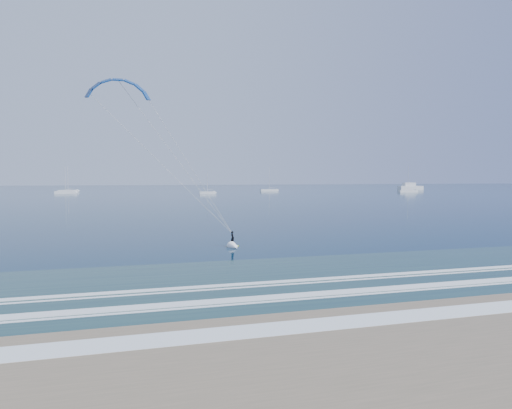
{
  "coord_description": "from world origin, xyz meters",
  "views": [
    {
      "loc": [
        -17.36,
        -21.88,
        7.71
      ],
      "look_at": [
        -4.33,
        23.83,
        4.88
      ],
      "focal_mm": 32.0,
      "sensor_mm": 36.0,
      "label": 1
    }
  ],
  "objects_px": {
    "sailboat_4": "(269,190)",
    "sailboat_5": "(408,191)",
    "motor_yacht": "(410,187)",
    "sailboat_2": "(68,191)",
    "sailboat_3": "(207,193)",
    "kitesurfer_rig": "(179,162)",
    "sailboat_1": "(65,192)"
  },
  "relations": [
    {
      "from": "sailboat_4",
      "to": "sailboat_5",
      "type": "height_order",
      "value": "sailboat_5"
    },
    {
      "from": "motor_yacht",
      "to": "sailboat_2",
      "type": "bearing_deg",
      "value": 177.75
    },
    {
      "from": "sailboat_3",
      "to": "kitesurfer_rig",
      "type": "bearing_deg",
      "value": -100.81
    },
    {
      "from": "sailboat_3",
      "to": "sailboat_5",
      "type": "height_order",
      "value": "sailboat_5"
    },
    {
      "from": "sailboat_1",
      "to": "sailboat_2",
      "type": "bearing_deg",
      "value": 93.58
    },
    {
      "from": "motor_yacht",
      "to": "sailboat_4",
      "type": "height_order",
      "value": "sailboat_4"
    },
    {
      "from": "sailboat_2",
      "to": "sailboat_4",
      "type": "distance_m",
      "value": 106.36
    },
    {
      "from": "sailboat_2",
      "to": "sailboat_1",
      "type": "bearing_deg",
      "value": -86.42
    },
    {
      "from": "kitesurfer_rig",
      "to": "sailboat_1",
      "type": "distance_m",
      "value": 188.66
    },
    {
      "from": "motor_yacht",
      "to": "sailboat_5",
      "type": "bearing_deg",
      "value": -125.76
    },
    {
      "from": "sailboat_3",
      "to": "sailboat_4",
      "type": "distance_m",
      "value": 50.61
    },
    {
      "from": "motor_yacht",
      "to": "sailboat_1",
      "type": "relative_size",
      "value": 1.23
    },
    {
      "from": "sailboat_5",
      "to": "sailboat_1",
      "type": "bearing_deg",
      "value": 170.27
    },
    {
      "from": "sailboat_4",
      "to": "sailboat_3",
      "type": "bearing_deg",
      "value": -142.02
    },
    {
      "from": "sailboat_1",
      "to": "sailboat_2",
      "type": "height_order",
      "value": "sailboat_2"
    },
    {
      "from": "kitesurfer_rig",
      "to": "sailboat_5",
      "type": "xyz_separation_m",
      "value": [
        134.19,
        156.87,
        -8.57
      ]
    },
    {
      "from": "motor_yacht",
      "to": "sailboat_1",
      "type": "bearing_deg",
      "value": -175.69
    },
    {
      "from": "sailboat_2",
      "to": "sailboat_5",
      "type": "distance_m",
      "value": 176.34
    },
    {
      "from": "kitesurfer_rig",
      "to": "sailboat_2",
      "type": "distance_m",
      "value": 211.39
    },
    {
      "from": "sailboat_3",
      "to": "sailboat_1",
      "type": "bearing_deg",
      "value": 159.74
    },
    {
      "from": "sailboat_1",
      "to": "sailboat_3",
      "type": "bearing_deg",
      "value": -20.26
    },
    {
      "from": "sailboat_3",
      "to": "sailboat_5",
      "type": "distance_m",
      "value": 103.4
    },
    {
      "from": "sailboat_4",
      "to": "kitesurfer_rig",
      "type": "bearing_deg",
      "value": -110.14
    },
    {
      "from": "sailboat_2",
      "to": "sailboat_5",
      "type": "bearing_deg",
      "value": -16.99
    },
    {
      "from": "kitesurfer_rig",
      "to": "sailboat_3",
      "type": "bearing_deg",
      "value": 79.19
    },
    {
      "from": "sailboat_5",
      "to": "motor_yacht",
      "type": "bearing_deg",
      "value": 54.24
    },
    {
      "from": "sailboat_3",
      "to": "sailboat_4",
      "type": "relative_size",
      "value": 0.78
    },
    {
      "from": "kitesurfer_rig",
      "to": "sailboat_4",
      "type": "xyz_separation_m",
      "value": [
        70.8,
        193.1,
        -8.57
      ]
    },
    {
      "from": "motor_yacht",
      "to": "sailboat_3",
      "type": "bearing_deg",
      "value": -164.03
    },
    {
      "from": "sailboat_1",
      "to": "sailboat_5",
      "type": "distance_m",
      "value": 169.66
    },
    {
      "from": "motor_yacht",
      "to": "sailboat_5",
      "type": "relative_size",
      "value": 1.17
    },
    {
      "from": "kitesurfer_rig",
      "to": "sailboat_2",
      "type": "height_order",
      "value": "kitesurfer_rig"
    }
  ]
}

